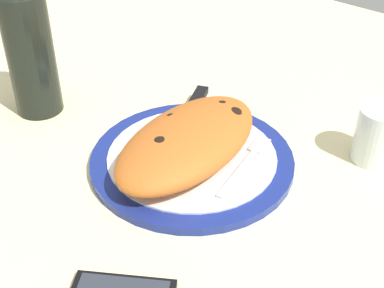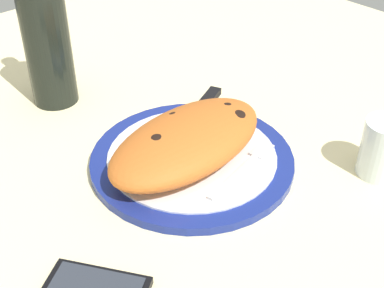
% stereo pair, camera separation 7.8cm
% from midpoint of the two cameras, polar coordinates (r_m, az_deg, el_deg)
% --- Properties ---
extents(ground_plane, '(1.50, 1.50, 0.03)m').
position_cam_midpoint_polar(ground_plane, '(0.81, -2.75, -3.05)').
color(ground_plane, beige).
extents(plate, '(0.30, 0.30, 0.02)m').
position_cam_midpoint_polar(plate, '(0.80, -2.80, -1.77)').
color(plate, navy).
rests_on(plate, ground_plane).
extents(calzone, '(0.29, 0.17, 0.06)m').
position_cam_midpoint_polar(calzone, '(0.77, -3.32, 0.17)').
color(calzone, '#C16023').
rests_on(calzone, plate).
extents(fork, '(0.16, 0.05, 0.00)m').
position_cam_midpoint_polar(fork, '(0.78, 3.18, -1.84)').
color(fork, silver).
rests_on(fork, plate).
extents(knife, '(0.21, 0.11, 0.01)m').
position_cam_midpoint_polar(knife, '(0.88, -2.66, 3.44)').
color(knife, silver).
rests_on(knife, plate).
extents(water_glass, '(0.07, 0.07, 0.09)m').
position_cam_midpoint_polar(water_glass, '(0.82, 16.69, 0.49)').
color(water_glass, silver).
rests_on(water_glass, ground_plane).
extents(wine_bottle, '(0.08, 0.08, 0.28)m').
position_cam_midpoint_polar(wine_bottle, '(0.92, -19.48, 9.75)').
color(wine_bottle, black).
rests_on(wine_bottle, ground_plane).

